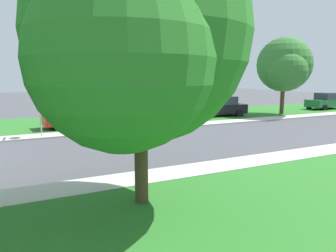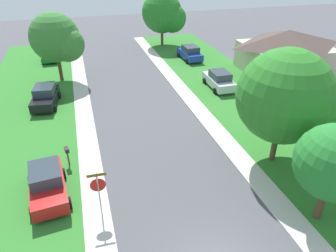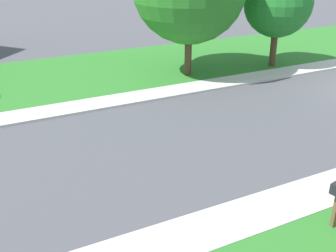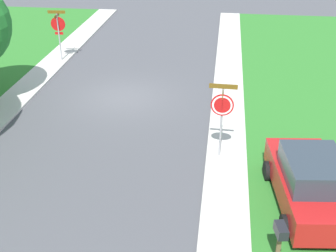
{
  "view_description": "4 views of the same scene",
  "coord_description": "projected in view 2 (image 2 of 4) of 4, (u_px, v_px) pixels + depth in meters",
  "views": [
    {
      "loc": [
        14.15,
        3.69,
        3.47
      ],
      "look_at": [
        2.62,
        9.17,
        1.4
      ],
      "focal_mm": 33.01,
      "sensor_mm": 36.0,
      "label": 1
    },
    {
      "loc": [
        -4.48,
        -7.45,
        11.94
      ],
      "look_at": [
        0.73,
        10.28,
        1.4
      ],
      "focal_mm": 33.38,
      "sensor_mm": 36.0,
      "label": 2
    },
    {
      "loc": [
        -11.4,
        16.8,
        6.31
      ],
      "look_at": [
        -1.5,
        11.76,
        1.4
      ],
      "focal_mm": 44.08,
      "sensor_mm": 36.0,
      "label": 3
    },
    {
      "loc": [
        -4.38,
        18.06,
        8.28
      ],
      "look_at": [
        -2.71,
        5.1,
        1.4
      ],
      "focal_mm": 47.96,
      "sensor_mm": 36.0,
      "label": 4
    }
  ],
  "objects": [
    {
      "name": "sidewalk_east",
      "position": [
        211.0,
        123.0,
        24.34
      ],
      "size": [
        1.4,
        56.0,
        0.1
      ],
      "primitive_type": "cube",
      "color": "beige",
      "rests_on": "ground"
    },
    {
      "name": "lawn_east",
      "position": [
        264.0,
        116.0,
        25.5
      ],
      "size": [
        8.0,
        56.0,
        0.08
      ],
      "primitive_type": "cube",
      "color": "#2D7528",
      "rests_on": "ground"
    },
    {
      "name": "sidewalk_west",
      "position": [
        88.0,
        142.0,
        22.05
      ],
      "size": [
        1.4,
        56.0,
        0.1
      ],
      "primitive_type": "cube",
      "color": "beige",
      "rests_on": "ground"
    },
    {
      "name": "lawn_west",
      "position": [
        16.0,
        153.0,
        20.9
      ],
      "size": [
        8.0,
        56.0,
        0.08
      ],
      "primitive_type": "cube",
      "color": "#2D7528",
      "rests_on": "ground"
    },
    {
      "name": "stop_sign_far_corner",
      "position": [
        98.0,
        188.0,
        15.04
      ],
      "size": [
        0.92,
        0.92,
        2.77
      ],
      "color": "#9E9EA3",
      "rests_on": "ground"
    },
    {
      "name": "car_green_behind_trees",
      "position": [
        50.0,
        53.0,
        37.83
      ],
      "size": [
        2.17,
        4.37,
        1.76
      ],
      "color": "#1E6033",
      "rests_on": "ground"
    },
    {
      "name": "car_silver_far_down_street",
      "position": [
        219.0,
        80.0,
        30.15
      ],
      "size": [
        2.09,
        4.33,
        1.76
      ],
      "color": "silver",
      "rests_on": "ground"
    },
    {
      "name": "car_red_near_corner",
      "position": [
        47.0,
        183.0,
        16.9
      ],
      "size": [
        2.39,
        4.47,
        1.76
      ],
      "color": "red",
      "rests_on": "ground"
    },
    {
      "name": "car_blue_across_road",
      "position": [
        190.0,
        53.0,
        37.91
      ],
      "size": [
        2.2,
        4.38,
        1.76
      ],
      "color": "#1E389E",
      "rests_on": "ground"
    },
    {
      "name": "car_black_driveway_right",
      "position": [
        45.0,
        96.0,
        26.82
      ],
      "size": [
        2.44,
        4.49,
        1.76
      ],
      "color": "black",
      "rests_on": "ground"
    },
    {
      "name": "tree_sidewalk_near",
      "position": [
        291.0,
        100.0,
        17.99
      ],
      "size": [
        6.01,
        5.59,
        7.3
      ],
      "color": "#4C3823",
      "rests_on": "ground"
    },
    {
      "name": "tree_across_left",
      "position": [
        164.0,
        14.0,
        41.9
      ],
      "size": [
        5.79,
        5.38,
        7.13
      ],
      "color": "#4C3823",
      "rests_on": "ground"
    },
    {
      "name": "tree_sidewalk_far",
      "position": [
        58.0,
        39.0,
        30.11
      ],
      "size": [
        5.11,
        4.75,
        6.84
      ],
      "color": "#4C3823",
      "rests_on": "ground"
    },
    {
      "name": "house_right_setback",
      "position": [
        286.0,
        51.0,
        33.37
      ],
      "size": [
        9.24,
        8.08,
        4.6
      ],
      "color": "beige",
      "rests_on": "ground"
    },
    {
      "name": "mailbox",
      "position": [
        67.0,
        152.0,
        19.24
      ],
      "size": [
        0.33,
        0.52,
        1.31
      ],
      "color": "brown",
      "rests_on": "ground"
    }
  ]
}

